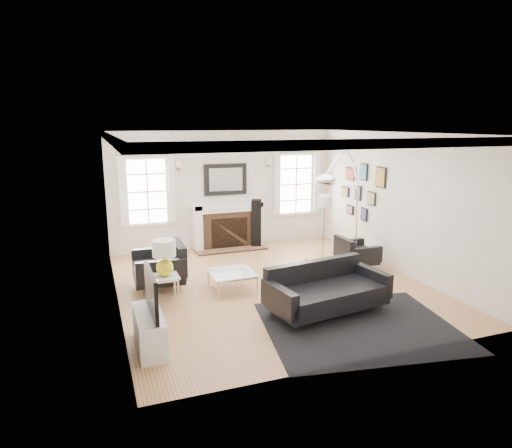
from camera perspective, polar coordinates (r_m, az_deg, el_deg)
name	(u,v)px	position (r m, az deg, el deg)	size (l,w,h in m)	color
floor	(271,285)	(8.63, 1.92, -7.64)	(6.00, 6.00, 0.00)	#9F6843
back_wall	(225,190)	(11.05, -3.88, 4.32)	(5.50, 0.04, 2.80)	beige
front_wall	(365,257)	(5.66, 13.48, -4.00)	(5.50, 0.04, 2.80)	beige
left_wall	(113,223)	(7.67, -17.42, 0.10)	(0.04, 6.00, 2.80)	beige
right_wall	(398,203)	(9.61, 17.38, 2.53)	(0.04, 6.00, 2.80)	beige
ceiling	(272,133)	(8.10, 2.06, 11.29)	(5.50, 6.00, 0.02)	white
crown_molding	(272,137)	(8.10, 2.06, 10.86)	(5.50, 6.00, 0.12)	white
fireplace	(228,226)	(11.01, -3.50, -0.25)	(1.70, 0.69, 1.11)	white
mantel_mirror	(226,179)	(10.97, -3.83, 5.58)	(1.05, 0.07, 0.75)	black
window_left	(147,191)	(10.63, -13.44, 4.00)	(1.24, 0.15, 1.62)	white
window_right	(296,184)	(11.64, 5.00, 5.01)	(1.24, 0.15, 1.62)	white
gallery_wall	(362,188)	(10.62, 13.06, 4.42)	(0.04, 1.73, 1.29)	black
tv_unit	(150,325)	(6.41, -13.14, -12.24)	(0.35, 1.00, 1.09)	white
area_rug	(359,327)	(7.13, 12.79, -12.41)	(2.77, 2.31, 0.01)	black
sofa	(325,291)	(7.45, 8.60, -8.29)	(2.06, 1.17, 0.64)	black
armchair_left	(162,267)	(8.60, -11.68, -5.33)	(0.92, 1.02, 0.68)	black
armchair_right	(355,253)	(9.79, 12.25, -3.61)	(0.74, 0.82, 0.54)	black
coffee_table	(232,274)	(8.27, -3.02, -6.23)	(0.78, 0.78, 0.35)	silver
side_table_left	(165,282)	(7.81, -11.26, -7.10)	(0.44, 0.44, 0.49)	silver
nesting_table	(307,277)	(7.97, 6.34, -6.54)	(0.45, 0.38, 0.49)	silver
gourd_lamp	(164,256)	(7.67, -11.40, -3.88)	(0.39, 0.39, 0.62)	yellow
orange_vase	(307,265)	(7.90, 6.38, -5.07)	(0.12, 0.12, 0.19)	#CC4A1A
arc_floor_lamp	(343,208)	(8.88, 10.78, 1.97)	(1.80, 1.67, 2.55)	silver
stick_floor_lamp	(324,205)	(9.71, 8.55, 2.39)	(0.30, 0.30, 1.49)	#B7903F
speaker_tower	(256,223)	(11.08, 0.06, 0.09)	(0.23, 0.23, 1.17)	black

